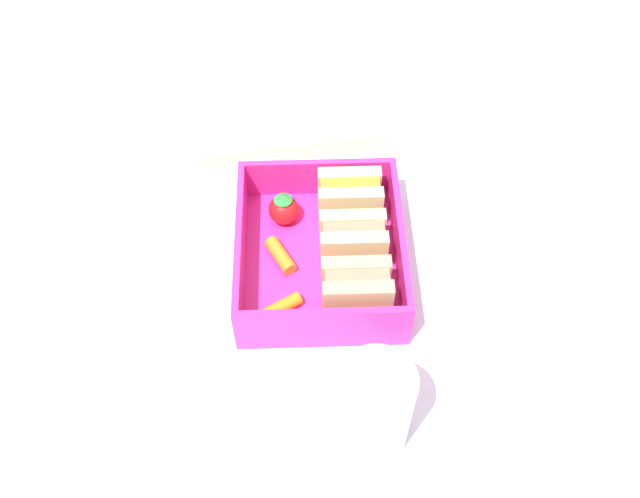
{
  "coord_description": "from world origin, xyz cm",
  "views": [
    {
      "loc": [
        38.47,
        -1.24,
        54.58
      ],
      "look_at": [
        0.0,
        0.0,
        2.7
      ],
      "focal_mm": 40.0,
      "sensor_mm": 36.0,
      "label": 1
    }
  ],
  "objects_px": {
    "drinking_glass": "(374,408)",
    "strawberry_far_left": "(284,209)",
    "sandwich_center": "(357,290)",
    "folded_napkin": "(148,239)",
    "sandwich_center_left": "(353,242)",
    "carrot_stick_left": "(281,257)",
    "chopstick_pair": "(294,150)",
    "sandwich_left": "(350,199)",
    "carrot_stick_far_left": "(282,307)"
  },
  "relations": [
    {
      "from": "chopstick_pair",
      "to": "folded_napkin",
      "type": "relative_size",
      "value": 1.72
    },
    {
      "from": "sandwich_left",
      "to": "drinking_glass",
      "type": "relative_size",
      "value": 0.62
    },
    {
      "from": "sandwich_left",
      "to": "drinking_glass",
      "type": "bearing_deg",
      "value": 1.43
    },
    {
      "from": "strawberry_far_left",
      "to": "carrot_stick_far_left",
      "type": "distance_m",
      "value": 0.1
    },
    {
      "from": "strawberry_far_left",
      "to": "carrot_stick_left",
      "type": "relative_size",
      "value": 0.91
    },
    {
      "from": "sandwich_left",
      "to": "strawberry_far_left",
      "type": "bearing_deg",
      "value": -86.9
    },
    {
      "from": "sandwich_center_left",
      "to": "drinking_glass",
      "type": "height_order",
      "value": "drinking_glass"
    },
    {
      "from": "drinking_glass",
      "to": "folded_napkin",
      "type": "xyz_separation_m",
      "value": [
        -0.2,
        -0.2,
        -0.05
      ]
    },
    {
      "from": "carrot_stick_left",
      "to": "sandwich_center",
      "type": "bearing_deg",
      "value": 53.14
    },
    {
      "from": "sandwich_center",
      "to": "folded_napkin",
      "type": "relative_size",
      "value": 0.5
    },
    {
      "from": "sandwich_center_left",
      "to": "sandwich_center",
      "type": "relative_size",
      "value": 1.0
    },
    {
      "from": "strawberry_far_left",
      "to": "drinking_glass",
      "type": "relative_size",
      "value": 0.37
    },
    {
      "from": "sandwich_center_left",
      "to": "carrot_stick_left",
      "type": "distance_m",
      "value": 0.07
    },
    {
      "from": "strawberry_far_left",
      "to": "carrot_stick_far_left",
      "type": "height_order",
      "value": "strawberry_far_left"
    },
    {
      "from": "sandwich_center",
      "to": "carrot_stick_left",
      "type": "height_order",
      "value": "sandwich_center"
    },
    {
      "from": "sandwich_center_left",
      "to": "drinking_glass",
      "type": "xyz_separation_m",
      "value": [
        0.17,
        0.01,
        0.01
      ]
    },
    {
      "from": "sandwich_left",
      "to": "sandwich_center",
      "type": "distance_m",
      "value": 0.1
    },
    {
      "from": "sandwich_center",
      "to": "drinking_glass",
      "type": "relative_size",
      "value": 0.62
    },
    {
      "from": "sandwich_left",
      "to": "sandwich_center",
      "type": "height_order",
      "value": "same"
    },
    {
      "from": "carrot_stick_left",
      "to": "carrot_stick_far_left",
      "type": "xyz_separation_m",
      "value": [
        0.05,
        0.0,
        -0.0
      ]
    },
    {
      "from": "sandwich_left",
      "to": "strawberry_far_left",
      "type": "height_order",
      "value": "sandwich_left"
    },
    {
      "from": "sandwich_left",
      "to": "carrot_stick_far_left",
      "type": "height_order",
      "value": "sandwich_left"
    },
    {
      "from": "sandwich_center_left",
      "to": "strawberry_far_left",
      "type": "xyz_separation_m",
      "value": [
        -0.05,
        -0.06,
        -0.01
      ]
    },
    {
      "from": "sandwich_center",
      "to": "chopstick_pair",
      "type": "height_order",
      "value": "sandwich_center"
    },
    {
      "from": "carrot_stick_left",
      "to": "drinking_glass",
      "type": "xyz_separation_m",
      "value": [
        0.16,
        0.07,
        0.03
      ]
    },
    {
      "from": "strawberry_far_left",
      "to": "sandwich_center_left",
      "type": "bearing_deg",
      "value": 52.55
    },
    {
      "from": "carrot_stick_left",
      "to": "chopstick_pair",
      "type": "bearing_deg",
      "value": 174.84
    },
    {
      "from": "carrot_stick_left",
      "to": "chopstick_pair",
      "type": "relative_size",
      "value": 0.19
    },
    {
      "from": "sandwich_center_left",
      "to": "drinking_glass",
      "type": "relative_size",
      "value": 0.62
    },
    {
      "from": "carrot_stick_far_left",
      "to": "drinking_glass",
      "type": "bearing_deg",
      "value": 32.36
    },
    {
      "from": "sandwich_left",
      "to": "chopstick_pair",
      "type": "height_order",
      "value": "sandwich_left"
    },
    {
      "from": "sandwich_center",
      "to": "folded_napkin",
      "type": "bearing_deg",
      "value": -114.2
    },
    {
      "from": "carrot_stick_far_left",
      "to": "folded_napkin",
      "type": "xyz_separation_m",
      "value": [
        -0.09,
        -0.13,
        -0.02
      ]
    },
    {
      "from": "sandwich_center_left",
      "to": "carrot_stick_far_left",
      "type": "xyz_separation_m",
      "value": [
        0.05,
        -0.06,
        -0.02
      ]
    },
    {
      "from": "carrot_stick_far_left",
      "to": "chopstick_pair",
      "type": "bearing_deg",
      "value": 176.56
    },
    {
      "from": "carrot_stick_far_left",
      "to": "drinking_glass",
      "type": "xyz_separation_m",
      "value": [
        0.11,
        0.07,
        0.03
      ]
    },
    {
      "from": "sandwich_center",
      "to": "strawberry_far_left",
      "type": "height_order",
      "value": "sandwich_center"
    },
    {
      "from": "sandwich_left",
      "to": "carrot_stick_left",
      "type": "distance_m",
      "value": 0.09
    },
    {
      "from": "strawberry_far_left",
      "to": "chopstick_pair",
      "type": "height_order",
      "value": "strawberry_far_left"
    },
    {
      "from": "sandwich_center_left",
      "to": "chopstick_pair",
      "type": "distance_m",
      "value": 0.16
    },
    {
      "from": "drinking_glass",
      "to": "strawberry_far_left",
      "type": "bearing_deg",
      "value": -162.31
    },
    {
      "from": "sandwich_center",
      "to": "carrot_stick_far_left",
      "type": "height_order",
      "value": "sandwich_center"
    },
    {
      "from": "sandwich_left",
      "to": "carrot_stick_left",
      "type": "bearing_deg",
      "value": -51.1
    },
    {
      "from": "carrot_stick_left",
      "to": "sandwich_center_left",
      "type": "bearing_deg",
      "value": 91.64
    },
    {
      "from": "sandwich_left",
      "to": "drinking_glass",
      "type": "distance_m",
      "value": 0.22
    },
    {
      "from": "sandwich_left",
      "to": "strawberry_far_left",
      "type": "relative_size",
      "value": 1.7
    },
    {
      "from": "sandwich_left",
      "to": "drinking_glass",
      "type": "height_order",
      "value": "drinking_glass"
    },
    {
      "from": "carrot_stick_left",
      "to": "carrot_stick_far_left",
      "type": "height_order",
      "value": "carrot_stick_left"
    },
    {
      "from": "carrot_stick_far_left",
      "to": "drinking_glass",
      "type": "relative_size",
      "value": 0.37
    },
    {
      "from": "strawberry_far_left",
      "to": "drinking_glass",
      "type": "bearing_deg",
      "value": 17.69
    }
  ]
}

